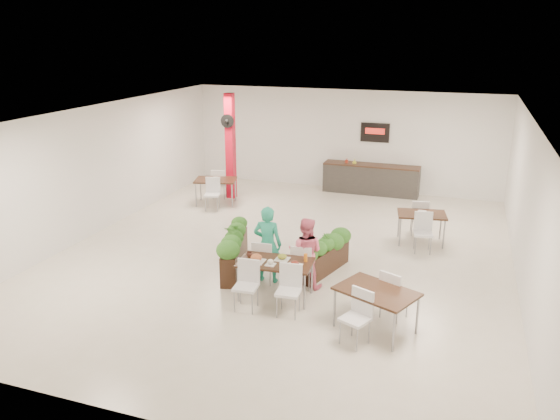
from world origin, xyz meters
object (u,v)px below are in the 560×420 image
Objects in this scene: red_column at (230,145)px; main_table at (275,267)px; side_table_a at (216,183)px; planter_right at (326,252)px; side_table_c at (376,297)px; diner_woman at (305,253)px; planter_left at (234,247)px; diner_man at (268,244)px; side_table_b at (422,218)px; service_counter at (371,178)px.

red_column reaches higher than main_table.
red_column reaches higher than side_table_a.
side_table_c reaches higher than planter_right.
side_table_a reaches higher than planter_right.
diner_woman reaches higher than planter_left.
side_table_a is at bearing 139.11° from planter_right.
diner_man reaches higher than side_table_a.
side_table_b is 4.49m from side_table_c.
service_counter reaches higher than side_table_b.
diner_woman is at bearing -131.19° from side_table_b.
diner_man reaches higher than diner_woman.
side_table_c is at bearing -25.04° from planter_left.
diner_man is 5.61m from side_table_a.
side_table_c is (-0.35, -4.48, 0.01)m from side_table_b.
side_table_b is at bearing -134.78° from diner_man.
side_table_b is at bearing -125.54° from diner_woman.
diner_man is at bearing -59.22° from red_column.
diner_woman is 0.84m from planter_right.
main_table is at bearing -69.46° from side_table_a.
side_table_b is at bearing -27.02° from side_table_a.
planter_left is 1.18× the size of side_table_b.
diner_man is at bearing -142.88° from planter_right.
service_counter is at bearing 16.98° from side_table_a.
red_column reaches higher than side_table_b.
service_counter reaches higher than side_table_c.
service_counter reaches higher than main_table.
diner_man is 0.82× the size of planter_left.
planter_right is (0.63, 1.43, -0.16)m from main_table.
red_column reaches higher than diner_man.
side_table_c is at bearing 138.18° from diner_woman.
planter_right is at bearing -147.12° from diner_man.
side_table_a is (-2.45, 4.23, 0.11)m from planter_left.
side_table_c is (1.56, -8.38, 0.14)m from service_counter.
red_column is 1.92× the size of side_table_b.
red_column is 6.23m from planter_right.
main_table is (3.53, -5.92, -1.01)m from red_column.
diner_woman is 0.87× the size of side_table_a.
planter_right is at bearing -47.25° from red_column.
planter_left is at bearing -22.67° from diner_man.
planter_left is at bearing 178.83° from side_table_c.
planter_right is at bearing -55.93° from side_table_a.
side_table_a is at bearing -58.01° from diner_man.
planter_left is (2.27, -4.98, -1.12)m from red_column.
diner_man is 0.96m from planter_left.
planter_left is 4.68m from side_table_b.
diner_woman is at bearing -105.85° from planter_right.
main_table is at bearing -172.35° from side_table_c.
side_table_b is (2.37, 3.89, -0.01)m from main_table.
service_counter is 7.06m from planter_left.
diner_man is 0.97× the size of side_table_b.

